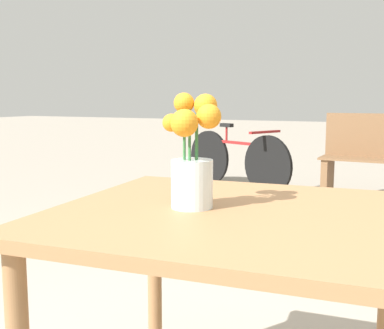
{
  "coord_description": "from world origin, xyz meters",
  "views": [
    {
      "loc": [
        0.42,
        -1.11,
        0.99
      ],
      "look_at": [
        -0.1,
        -0.02,
        0.82
      ],
      "focal_mm": 45.0,
      "sensor_mm": 36.0,
      "label": 1
    }
  ],
  "objects": [
    {
      "name": "bicycle",
      "position": [
        -1.39,
        3.8,
        0.33
      ],
      "size": [
        1.39,
        0.7,
        0.71
      ],
      "color": "black",
      "rests_on": "ground_plane"
    },
    {
      "name": "table_front",
      "position": [
        0.0,
        0.0,
        0.61
      ],
      "size": [
        0.95,
        0.89,
        0.71
      ],
      "color": "#9E7047",
      "rests_on": "ground_plane"
    },
    {
      "name": "flower_vase",
      "position": [
        -0.1,
        -0.02,
        0.82
      ],
      "size": [
        0.14,
        0.16,
        0.29
      ],
      "color": "silver",
      "rests_on": "table_front"
    }
  ]
}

